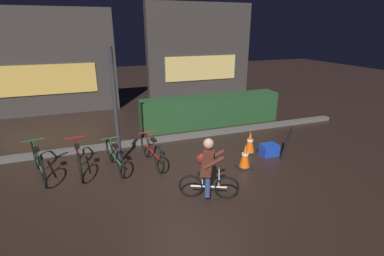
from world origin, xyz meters
name	(u,v)px	position (x,y,z in m)	size (l,w,h in m)	color
ground_plane	(193,174)	(0.00, 0.00, 0.00)	(40.00, 40.00, 0.00)	black
sidewalk_curb	(167,139)	(0.00, 2.20, 0.06)	(12.00, 0.24, 0.12)	#56544F
hedge_row	(211,110)	(1.80, 3.10, 0.51)	(4.80, 0.70, 1.02)	#214723
storefront_left	(42,63)	(-3.56, 6.50, 1.93)	(5.27, 0.54, 3.88)	#383330
storefront_right	(199,52)	(2.95, 7.20, 2.10)	(4.91, 0.54, 4.23)	#383330
street_post	(116,108)	(-1.48, 1.20, 1.39)	(0.10, 0.10, 2.79)	#2D2D33
parked_bike_leftmost	(38,162)	(-3.25, 1.06, 0.36)	(0.55, 1.68, 0.80)	black
parked_bike_left_mid	(79,158)	(-2.42, 1.01, 0.35)	(0.46, 1.66, 0.76)	black
parked_bike_center_left	(115,156)	(-1.62, 0.88, 0.32)	(0.46, 1.51, 0.70)	black
parked_bike_center_right	(152,151)	(-0.75, 0.85, 0.34)	(0.46, 1.61, 0.74)	black
traffic_cone_near	(245,156)	(1.29, -0.10, 0.29)	(0.36, 0.36, 0.60)	black
traffic_cone_far	(250,142)	(1.84, 0.61, 0.29)	(0.36, 0.36, 0.61)	black
blue_crate	(269,150)	(2.24, 0.30, 0.15)	(0.44, 0.32, 0.30)	#193DB7
cyclist	(208,168)	(-0.04, -0.95, 0.63)	(1.10, 0.66, 1.25)	black
closed_umbrella	(286,143)	(2.55, 0.05, 0.39)	(0.05, 0.05, 0.85)	black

